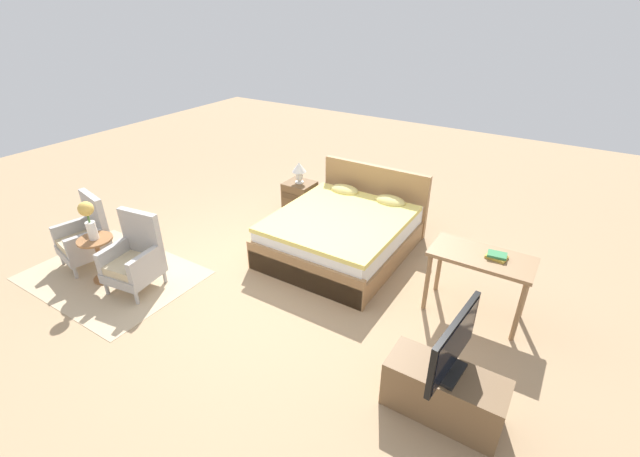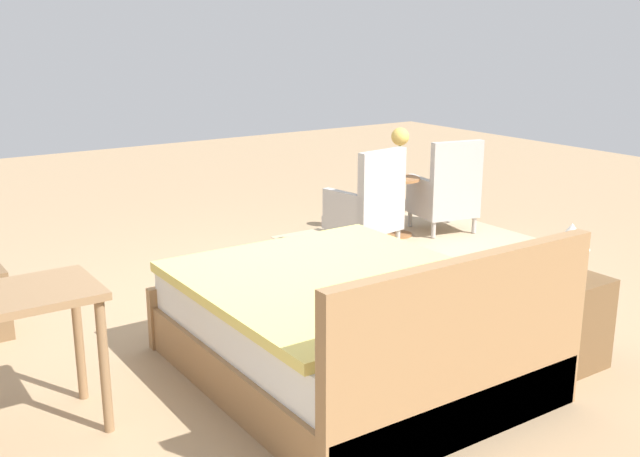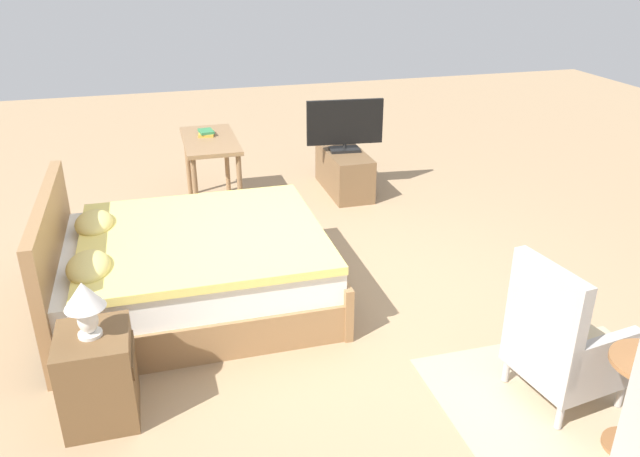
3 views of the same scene
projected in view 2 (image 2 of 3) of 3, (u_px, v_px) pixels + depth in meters
The scene contains 9 objects.
ground_plane at pixel (295, 314), 5.31m from camera, with size 16.00×16.00×0.00m, color #A38460.
floor_rug at pixel (403, 237), 7.22m from camera, with size 2.10×1.50×0.01m.
bed at pixel (351, 328), 4.30m from camera, with size 1.65×1.98×0.96m.
armchair_by_window_left at pixel (446, 194), 7.34m from camera, with size 0.64×0.64×0.92m.
armchair_by_window_right at pixel (368, 207), 6.81m from camera, with size 0.61×0.61×0.92m.
side_table at pixel (398, 199), 7.20m from camera, with size 0.40×0.40×0.58m.
flower_vase at pixel (400, 147), 7.06m from camera, with size 0.17×0.17×0.48m.
nightstand at pixel (563, 322), 4.45m from camera, with size 0.44×0.41×0.55m.
table_lamp at pixel (571, 242), 4.32m from camera, with size 0.22×0.22×0.33m.
Camera 2 is at (2.64, 4.20, 1.98)m, focal length 42.00 mm.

